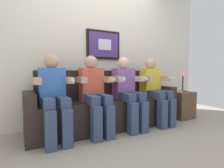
{
  "coord_description": "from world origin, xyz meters",
  "views": [
    {
      "loc": [
        -1.22,
        -2.14,
        0.88
      ],
      "look_at": [
        0.0,
        0.15,
        0.7
      ],
      "focal_mm": 28.52,
      "sensor_mm": 36.0,
      "label": 1
    }
  ],
  "objects_px": {
    "side_table_right": "(180,105)",
    "person_right_center": "(127,89)",
    "person_leftmost": "(54,94)",
    "spare_remote_on_table": "(179,91)",
    "person_left_center": "(94,91)",
    "table_lamp": "(183,73)",
    "person_rightmost": "(155,88)",
    "couch": "(107,108)"
  },
  "relations": [
    {
      "from": "spare_remote_on_table",
      "to": "person_rightmost",
      "type": "bearing_deg",
      "value": -175.87
    },
    {
      "from": "couch",
      "to": "person_leftmost",
      "type": "xyz_separation_m",
      "value": [
        -0.82,
        -0.17,
        0.29
      ]
    },
    {
      "from": "person_left_center",
      "to": "side_table_right",
      "type": "bearing_deg",
      "value": 1.95
    },
    {
      "from": "person_leftmost",
      "to": "person_rightmost",
      "type": "distance_m",
      "value": 1.65
    },
    {
      "from": "table_lamp",
      "to": "side_table_right",
      "type": "bearing_deg",
      "value": -179.52
    },
    {
      "from": "person_leftmost",
      "to": "spare_remote_on_table",
      "type": "distance_m",
      "value": 2.29
    },
    {
      "from": "person_right_center",
      "to": "spare_remote_on_table",
      "type": "xyz_separation_m",
      "value": [
        1.19,
        0.05,
        -0.1
      ]
    },
    {
      "from": "couch",
      "to": "table_lamp",
      "type": "height_order",
      "value": "table_lamp"
    },
    {
      "from": "person_leftmost",
      "to": "table_lamp",
      "type": "height_order",
      "value": "person_leftmost"
    },
    {
      "from": "side_table_right",
      "to": "person_right_center",
      "type": "bearing_deg",
      "value": -177.18
    },
    {
      "from": "person_leftmost",
      "to": "spare_remote_on_table",
      "type": "xyz_separation_m",
      "value": [
        2.29,
        0.05,
        -0.1
      ]
    },
    {
      "from": "table_lamp",
      "to": "person_rightmost",
      "type": "bearing_deg",
      "value": -175.29
    },
    {
      "from": "person_leftmost",
      "to": "side_table_right",
      "type": "height_order",
      "value": "person_leftmost"
    },
    {
      "from": "person_left_center",
      "to": "person_right_center",
      "type": "bearing_deg",
      "value": -0.05
    },
    {
      "from": "side_table_right",
      "to": "spare_remote_on_table",
      "type": "relative_size",
      "value": 3.85
    },
    {
      "from": "couch",
      "to": "person_left_center",
      "type": "height_order",
      "value": "person_left_center"
    },
    {
      "from": "person_right_center",
      "to": "person_leftmost",
      "type": "bearing_deg",
      "value": 179.98
    },
    {
      "from": "person_leftmost",
      "to": "person_rightmost",
      "type": "xyz_separation_m",
      "value": [
        1.65,
        0.0,
        0.0
      ]
    },
    {
      "from": "person_leftmost",
      "to": "person_left_center",
      "type": "relative_size",
      "value": 1.0
    },
    {
      "from": "person_right_center",
      "to": "table_lamp",
      "type": "distance_m",
      "value": 1.32
    },
    {
      "from": "couch",
      "to": "side_table_right",
      "type": "bearing_deg",
      "value": -4.03
    },
    {
      "from": "person_rightmost",
      "to": "person_leftmost",
      "type": "bearing_deg",
      "value": 180.0
    },
    {
      "from": "person_left_center",
      "to": "person_right_center",
      "type": "height_order",
      "value": "same"
    },
    {
      "from": "person_left_center",
      "to": "table_lamp",
      "type": "xyz_separation_m",
      "value": [
        1.85,
        0.06,
        0.25
      ]
    },
    {
      "from": "person_left_center",
      "to": "side_table_right",
      "type": "distance_m",
      "value": 1.83
    },
    {
      "from": "table_lamp",
      "to": "spare_remote_on_table",
      "type": "height_order",
      "value": "table_lamp"
    },
    {
      "from": "side_table_right",
      "to": "table_lamp",
      "type": "distance_m",
      "value": 0.61
    },
    {
      "from": "side_table_right",
      "to": "table_lamp",
      "type": "relative_size",
      "value": 1.09
    },
    {
      "from": "person_leftmost",
      "to": "person_rightmost",
      "type": "relative_size",
      "value": 1.0
    },
    {
      "from": "couch",
      "to": "person_rightmost",
      "type": "xyz_separation_m",
      "value": [
        0.82,
        -0.17,
        0.29
      ]
    },
    {
      "from": "person_leftmost",
      "to": "person_right_center",
      "type": "height_order",
      "value": "same"
    },
    {
      "from": "side_table_right",
      "to": "person_leftmost",
      "type": "bearing_deg",
      "value": -178.51
    },
    {
      "from": "person_leftmost",
      "to": "couch",
      "type": "bearing_deg",
      "value": 11.54
    },
    {
      "from": "spare_remote_on_table",
      "to": "table_lamp",
      "type": "bearing_deg",
      "value": 8.26
    },
    {
      "from": "table_lamp",
      "to": "person_left_center",
      "type": "bearing_deg",
      "value": -178.09
    },
    {
      "from": "person_right_center",
      "to": "spare_remote_on_table",
      "type": "relative_size",
      "value": 8.54
    },
    {
      "from": "person_right_center",
      "to": "side_table_right",
      "type": "height_order",
      "value": "person_right_center"
    },
    {
      "from": "person_left_center",
      "to": "person_leftmost",
      "type": "bearing_deg",
      "value": 180.0
    },
    {
      "from": "person_leftmost",
      "to": "table_lamp",
      "type": "xyz_separation_m",
      "value": [
        2.4,
        0.06,
        0.25
      ]
    },
    {
      "from": "person_left_center",
      "to": "side_table_right",
      "type": "height_order",
      "value": "person_left_center"
    },
    {
      "from": "spare_remote_on_table",
      "to": "person_leftmost",
      "type": "bearing_deg",
      "value": -178.84
    },
    {
      "from": "side_table_right",
      "to": "spare_remote_on_table",
      "type": "bearing_deg",
      "value": -165.01
    }
  ]
}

